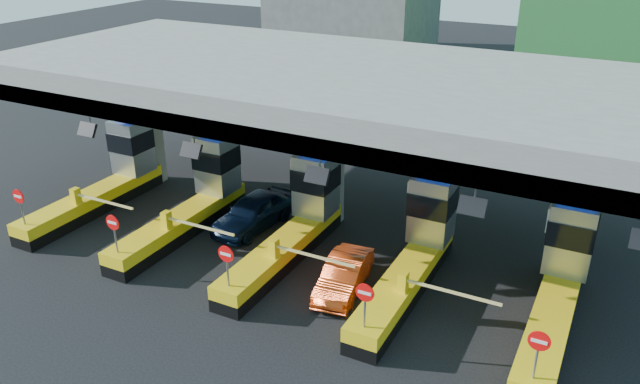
% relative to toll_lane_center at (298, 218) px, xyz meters
% --- Properties ---
extents(ground, '(120.00, 120.00, 0.00)m').
position_rel_toll_lane_center_xyz_m(ground, '(-0.00, -0.28, -1.40)').
color(ground, black).
rests_on(ground, ground).
extents(toll_canopy, '(28.00, 12.09, 7.00)m').
position_rel_toll_lane_center_xyz_m(toll_canopy, '(-0.00, 2.59, 4.74)').
color(toll_canopy, slate).
rests_on(toll_canopy, ground).
extents(toll_lane_far_left, '(4.43, 8.00, 4.16)m').
position_rel_toll_lane_center_xyz_m(toll_lane_far_left, '(-10.00, 0.00, 0.00)').
color(toll_lane_far_left, black).
rests_on(toll_lane_far_left, ground).
extents(toll_lane_left, '(4.43, 8.00, 4.16)m').
position_rel_toll_lane_center_xyz_m(toll_lane_left, '(-5.00, 0.00, 0.00)').
color(toll_lane_left, black).
rests_on(toll_lane_left, ground).
extents(toll_lane_center, '(4.43, 8.00, 4.16)m').
position_rel_toll_lane_center_xyz_m(toll_lane_center, '(0.00, 0.00, 0.00)').
color(toll_lane_center, black).
rests_on(toll_lane_center, ground).
extents(toll_lane_right, '(4.43, 8.00, 4.16)m').
position_rel_toll_lane_center_xyz_m(toll_lane_right, '(5.00, 0.00, 0.00)').
color(toll_lane_right, black).
rests_on(toll_lane_right, ground).
extents(toll_lane_far_right, '(4.43, 8.00, 4.16)m').
position_rel_toll_lane_center_xyz_m(toll_lane_far_right, '(10.00, 0.00, 0.00)').
color(toll_lane_far_right, black).
rests_on(toll_lane_far_right, ground).
extents(van, '(2.15, 4.51, 1.49)m').
position_rel_toll_lane_center_xyz_m(van, '(-2.67, 0.80, -0.65)').
color(van, black).
rests_on(van, ground).
extents(red_car, '(1.83, 3.89, 1.23)m').
position_rel_toll_lane_center_xyz_m(red_car, '(2.93, -1.91, -0.78)').
color(red_car, red).
rests_on(red_car, ground).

